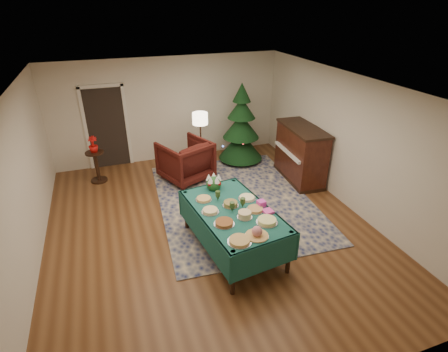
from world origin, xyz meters
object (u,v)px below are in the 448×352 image
object	(u,v)px
gift_box	(261,204)
piano	(300,154)
floor_lamp	(200,122)
buffet_table	(233,218)
christmas_tree	(241,128)
side_table	(97,167)
armchair	(185,159)
potted_plant	(93,148)

from	to	relation	value
gift_box	piano	xyz separation A→B (m)	(1.97, 2.02, -0.21)
floor_lamp	piano	bearing A→B (deg)	-30.01
buffet_table	christmas_tree	world-z (taller)	christmas_tree
floor_lamp	side_table	size ratio (longest dim) A/B	2.00
armchair	potted_plant	bearing A→B (deg)	-39.18
buffet_table	potted_plant	size ratio (longest dim) A/B	5.78
potted_plant	side_table	bearing A→B (deg)	0.00
side_table	armchair	bearing A→B (deg)	-16.29
piano	armchair	bearing A→B (deg)	160.74
side_table	christmas_tree	distance (m)	3.72
gift_box	armchair	xyz separation A→B (m)	(-0.62, 2.92, -0.32)
armchair	floor_lamp	bearing A→B (deg)	-170.07
side_table	piano	world-z (taller)	piano
armchair	christmas_tree	world-z (taller)	christmas_tree
potted_plant	floor_lamp	bearing A→B (deg)	-6.34
gift_box	side_table	distance (m)	4.43
buffet_table	floor_lamp	size ratio (longest dim) A/B	1.44
potted_plant	piano	size ratio (longest dim) A/B	0.24
gift_box	christmas_tree	size ratio (longest dim) A/B	0.06
christmas_tree	piano	world-z (taller)	christmas_tree
potted_plant	christmas_tree	xyz separation A→B (m)	(3.67, -0.05, 0.08)
armchair	gift_box	bearing A→B (deg)	79.16
gift_box	armchair	bearing A→B (deg)	102.05
armchair	potted_plant	distance (m)	2.13
buffet_table	gift_box	distance (m)	0.54
gift_box	christmas_tree	bearing A→B (deg)	73.53
buffet_table	floor_lamp	distance (m)	3.28
floor_lamp	christmas_tree	world-z (taller)	christmas_tree
floor_lamp	christmas_tree	bearing A→B (deg)	11.03
buffet_table	piano	bearing A→B (deg)	38.69
floor_lamp	side_table	world-z (taller)	floor_lamp
side_table	christmas_tree	size ratio (longest dim) A/B	0.36
buffet_table	christmas_tree	bearing A→B (deg)	66.10
floor_lamp	potted_plant	xyz separation A→B (m)	(-2.51, 0.28, -0.43)
buffet_table	armchair	xyz separation A→B (m)	(-0.13, 2.88, -0.10)
side_table	christmas_tree	xyz separation A→B (m)	(3.67, -0.05, 0.58)
potted_plant	christmas_tree	world-z (taller)	christmas_tree
gift_box	potted_plant	bearing A→B (deg)	126.99
side_table	potted_plant	size ratio (longest dim) A/B	2.00
side_table	floor_lamp	bearing A→B (deg)	-6.34
armchair	floor_lamp	xyz separation A→B (m)	(0.48, 0.31, 0.76)
christmas_tree	piano	bearing A→B (deg)	-56.76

